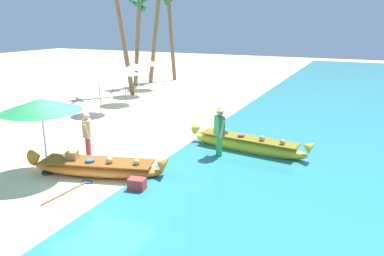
# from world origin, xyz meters

# --- Properties ---
(ground_plane) EXTENTS (80.00, 80.00, 0.00)m
(ground_plane) POSITION_xyz_m (0.00, 0.00, 0.00)
(ground_plane) COLOR beige
(boat_orange_foreground) EXTENTS (4.14, 1.84, 0.76)m
(boat_orange_foreground) POSITION_xyz_m (0.17, -0.25, 0.26)
(boat_orange_foreground) COLOR orange
(boat_orange_foreground) RESTS_ON ground
(boat_yellow_midground) EXTENTS (4.35, 1.16, 0.82)m
(boat_yellow_midground) POSITION_xyz_m (3.53, 3.41, 0.31)
(boat_yellow_midground) COLOR yellow
(boat_yellow_midground) RESTS_ON ground
(person_vendor_hatted) EXTENTS (0.54, 0.53, 1.74)m
(person_vendor_hatted) POSITION_xyz_m (2.83, 2.54, 1.00)
(person_vendor_hatted) COLOR green
(person_vendor_hatted) RESTS_ON ground
(person_tourist_customer) EXTENTS (0.45, 0.57, 1.65)m
(person_tourist_customer) POSITION_xyz_m (-0.67, 0.40, 0.93)
(person_tourist_customer) COLOR #B2383D
(person_tourist_customer) RESTS_ON ground
(patio_umbrella_large) EXTENTS (2.22, 2.22, 2.23)m
(patio_umbrella_large) POSITION_xyz_m (-1.27, -0.73, 2.04)
(patio_umbrella_large) COLOR #B7B7BC
(patio_umbrella_large) RESTS_ON ground
(parasol_row_0) EXTENTS (1.60, 1.60, 1.91)m
(parasol_row_0) POSITION_xyz_m (-4.54, 5.93, 1.75)
(parasol_row_0) COLOR #8E6B47
(parasol_row_0) RESTS_ON ground
(parasol_row_1) EXTENTS (1.60, 1.60, 1.91)m
(parasol_row_1) POSITION_xyz_m (-4.73, 8.30, 1.75)
(parasol_row_1) COLOR #8E6B47
(parasol_row_1) RESTS_ON ground
(parasol_row_2) EXTENTS (1.60, 1.60, 1.91)m
(parasol_row_2) POSITION_xyz_m (-5.49, 10.47, 1.75)
(parasol_row_2) COLOR #8E6B47
(parasol_row_2) RESTS_ON ground
(parasol_row_3) EXTENTS (1.60, 1.60, 1.91)m
(parasol_row_3) POSITION_xyz_m (-5.91, 12.69, 1.75)
(parasol_row_3) COLOR #8E6B47
(parasol_row_3) RESTS_ON ground
(palm_tree_tall_inland) EXTENTS (2.59, 2.47, 6.66)m
(palm_tree_tall_inland) POSITION_xyz_m (-6.68, 16.95, 5.39)
(palm_tree_tall_inland) COLOR brown
(palm_tree_tall_inland) RESTS_ON ground
(palm_tree_mid_cluster) EXTENTS (2.94, 2.72, 6.13)m
(palm_tree_mid_cluster) POSITION_xyz_m (-7.07, 13.61, 4.93)
(palm_tree_mid_cluster) COLOR brown
(palm_tree_mid_cluster) RESTS_ON ground
(palm_tree_far_behind) EXTENTS (2.56, 2.46, 6.92)m
(palm_tree_far_behind) POSITION_xyz_m (-6.42, 15.09, 5.58)
(palm_tree_far_behind) COLOR brown
(palm_tree_far_behind) RESTS_ON ground
(cooler_box) EXTENTS (0.47, 0.36, 0.40)m
(cooler_box) POSITION_xyz_m (1.82, -0.74, 0.20)
(cooler_box) COLOR #C63838
(cooler_box) RESTS_ON ground
(paddle) EXTENTS (0.37, 1.67, 0.05)m
(paddle) POSITION_xyz_m (0.17, -1.27, 0.03)
(paddle) COLOR #8E6B47
(paddle) RESTS_ON ground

